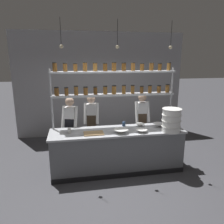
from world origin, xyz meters
name	(u,v)px	position (x,y,z in m)	size (l,w,h in m)	color
ground_plane	(117,169)	(0.00, 0.00, 0.00)	(40.00, 40.00, 0.00)	#3D3D42
back_wall	(101,85)	(0.00, 2.50, 1.60)	(5.26, 0.12, 3.20)	#939399
prep_counter	(117,150)	(0.00, 0.00, 0.46)	(2.86, 0.76, 0.92)	slate
spice_shelf_unit	(114,85)	(-0.01, 0.33, 1.86)	(2.74, 0.28, 2.34)	#ADAFB5
chef_left	(71,126)	(-0.98, 0.57, 0.89)	(0.41, 0.34, 1.57)	black
chef_center	(92,122)	(-0.47, 0.78, 0.90)	(0.39, 0.31, 1.58)	black
chef_right	(142,120)	(0.77, 0.67, 0.91)	(0.38, 0.30, 1.59)	black
container_stack	(171,120)	(1.09, -0.28, 1.17)	(0.40, 0.40, 0.49)	white
cutting_board	(94,133)	(-0.52, -0.14, 0.93)	(0.40, 0.26, 0.02)	#A88456
prep_bowl_near_left	(142,131)	(0.48, -0.22, 0.95)	(0.23, 0.23, 0.06)	silver
prep_bowl_center_front	(140,125)	(0.57, 0.19, 0.95)	(0.21, 0.21, 0.06)	silver
prep_bowl_center_back	(121,131)	(0.04, -0.19, 0.96)	(0.30, 0.30, 0.08)	silver
prep_bowl_near_right	(159,125)	(0.98, 0.07, 0.96)	(0.27, 0.27, 0.08)	white
serving_cup_front	(124,124)	(0.21, 0.27, 0.97)	(0.07, 0.07, 0.10)	#334C70
serving_cup_by_board	(69,131)	(-1.00, 0.00, 0.97)	(0.07, 0.07, 0.11)	silver
pendant_light_row	(118,46)	(0.01, 0.00, 2.65)	(2.25, 0.07, 0.55)	black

